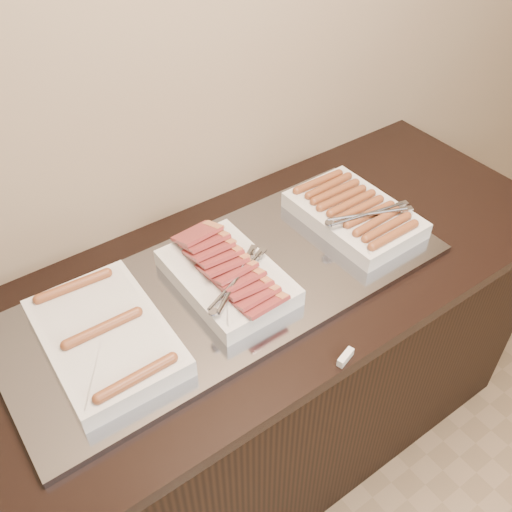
{
  "coord_description": "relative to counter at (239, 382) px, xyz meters",
  "views": [
    {
      "loc": [
        -0.59,
        1.22,
        2.0
      ],
      "look_at": [
        0.07,
        2.13,
        0.97
      ],
      "focal_mm": 40.0,
      "sensor_mm": 36.0,
      "label": 1
    }
  ],
  "objects": [
    {
      "name": "counter",
      "position": [
        0.0,
        0.0,
        0.0
      ],
      "size": [
        2.06,
        0.76,
        0.9
      ],
      "color": "black",
      "rests_on": "ground"
    },
    {
      "name": "warming_tray",
      "position": [
        -0.02,
        0.0,
        0.46
      ],
      "size": [
        1.2,
        0.5,
        0.02
      ],
      "primitive_type": "cube",
      "color": "gray",
      "rests_on": "counter"
    },
    {
      "name": "label_holder",
      "position": [
        0.07,
        -0.36,
        0.46
      ],
      "size": [
        0.06,
        0.03,
        0.02
      ],
      "primitive_type": "cube",
      "rotation": [
        0.0,
        0.0,
        0.3
      ],
      "color": "silver",
      "rests_on": "counter"
    },
    {
      "name": "dish_left",
      "position": [
        -0.37,
        -0.0,
        0.49
      ],
      "size": [
        0.28,
        0.41,
        0.07
      ],
      "rotation": [
        0.0,
        0.0,
        -0.03
      ],
      "color": "silver",
      "rests_on": "warming_tray"
    },
    {
      "name": "dish_right",
      "position": [
        0.43,
        -0.0,
        0.5
      ],
      "size": [
        0.27,
        0.38,
        0.08
      ],
      "rotation": [
        0.0,
        0.0,
        0.02
      ],
      "color": "silver",
      "rests_on": "warming_tray"
    },
    {
      "name": "dish_center",
      "position": [
        -0.03,
        -0.0,
        0.5
      ],
      "size": [
        0.26,
        0.38,
        0.1
      ],
      "rotation": [
        0.0,
        0.0,
        0.0
      ],
      "color": "silver",
      "rests_on": "warming_tray"
    }
  ]
}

